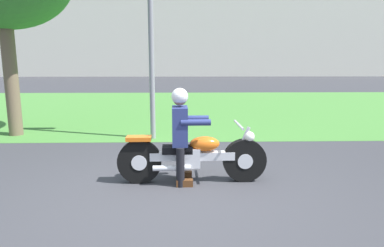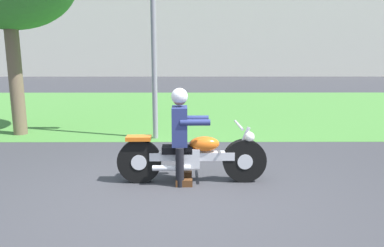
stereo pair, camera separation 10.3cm
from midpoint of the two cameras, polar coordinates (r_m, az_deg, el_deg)
ground at (r=4.51m, az=-3.24°, el=-12.77°), size 120.00×120.00×0.00m
grass_verge at (r=13.45m, az=-1.27°, el=2.89°), size 60.00×12.00×0.01m
stadium_facade at (r=44.49m, az=5.27°, el=18.35°), size 53.28×8.00×15.83m
motorcycle_lead at (r=5.01m, az=0.68°, el=-5.57°), size 2.20×0.66×0.88m
rider_lead at (r=4.90m, az=-1.28°, el=-0.80°), size 0.55×0.48×1.40m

